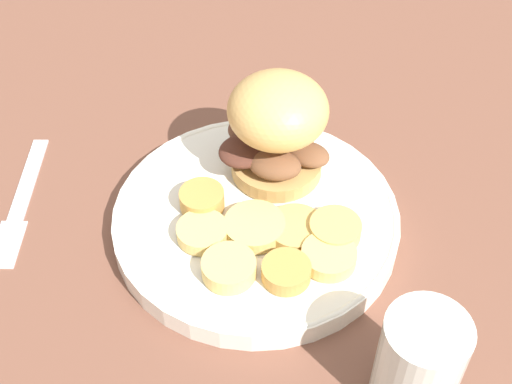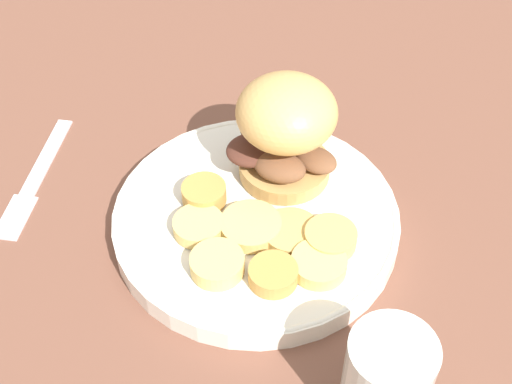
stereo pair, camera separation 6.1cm
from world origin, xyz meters
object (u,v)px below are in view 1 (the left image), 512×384
object	(u,v)px
dinner_plate	(256,219)
sandwich	(274,127)
drinking_glass	(418,364)
fork	(21,201)

from	to	relation	value
dinner_plate	sandwich	distance (m)	0.08
sandwich	drinking_glass	bearing A→B (deg)	-7.95
dinner_plate	sandwich	world-z (taller)	sandwich
drinking_glass	fork	bearing A→B (deg)	-152.74
sandwich	fork	world-z (taller)	sandwich
sandwich	drinking_glass	distance (m)	0.24
sandwich	fork	size ratio (longest dim) A/B	0.73
dinner_plate	sandwich	xyz separation A→B (m)	(-0.04, 0.04, 0.06)
dinner_plate	drinking_glass	bearing A→B (deg)	2.44
dinner_plate	drinking_glass	distance (m)	0.20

